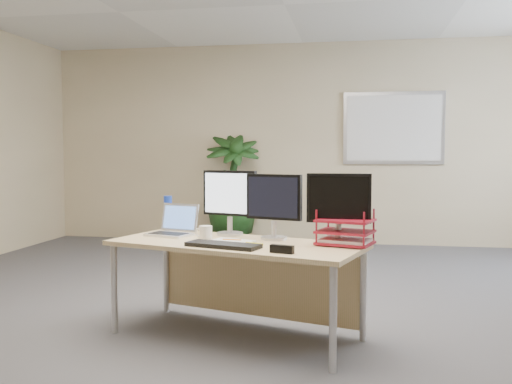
% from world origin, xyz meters
% --- Properties ---
extents(floor, '(8.00, 8.00, 0.00)m').
position_xyz_m(floor, '(0.00, 0.00, 0.00)').
color(floor, '#424247').
rests_on(floor, ground).
extents(back_wall, '(7.00, 0.04, 2.70)m').
position_xyz_m(back_wall, '(0.00, 4.00, 1.35)').
color(back_wall, '#C3B08A').
rests_on(back_wall, floor).
extents(whiteboard, '(1.30, 0.04, 0.95)m').
position_xyz_m(whiteboard, '(1.20, 3.97, 1.55)').
color(whiteboard, silver).
rests_on(whiteboard, back_wall).
extents(desk, '(1.79, 1.15, 0.64)m').
position_xyz_m(desk, '(-0.03, 0.01, 0.51)').
color(desk, '#D2BB7C').
rests_on(desk, floor).
extents(floor_plant, '(1.06, 1.06, 1.50)m').
position_xyz_m(floor_plant, '(-0.91, 3.70, 0.75)').
color(floor_plant, '#173914').
rests_on(floor_plant, floor).
extents(monitor_left, '(0.41, 0.19, 0.46)m').
position_xyz_m(monitor_left, '(-0.17, 0.23, 0.91)').
color(monitor_left, silver).
rests_on(monitor_left, desk).
extents(monitor_right, '(0.39, 0.18, 0.45)m').
position_xyz_m(monitor_right, '(0.17, 0.08, 0.90)').
color(monitor_right, silver).
rests_on(monitor_right, desk).
extents(monitor_dark, '(0.41, 0.19, 0.46)m').
position_xyz_m(monitor_dark, '(0.61, -0.05, 0.90)').
color(monitor_dark, silver).
rests_on(monitor_dark, desk).
extents(laptop, '(0.37, 0.34, 0.22)m').
position_xyz_m(laptop, '(-0.57, 0.18, 0.70)').
color(laptop, silver).
rests_on(laptop, desk).
extents(keyboard, '(0.50, 0.29, 0.03)m').
position_xyz_m(keyboard, '(-0.10, -0.29, 0.65)').
color(keyboard, black).
rests_on(keyboard, desk).
extents(coffee_mug, '(0.13, 0.09, 0.10)m').
position_xyz_m(coffee_mug, '(-0.28, -0.04, 0.69)').
color(coffee_mug, white).
rests_on(coffee_mug, desk).
extents(spiral_notebook, '(0.34, 0.30, 0.01)m').
position_xyz_m(spiral_notebook, '(-0.09, -0.11, 0.65)').
color(spiral_notebook, white).
rests_on(spiral_notebook, desk).
extents(orange_pen, '(0.13, 0.02, 0.01)m').
position_xyz_m(orange_pen, '(-0.09, -0.08, 0.65)').
color(orange_pen, orange).
rests_on(orange_pen, spiral_notebook).
extents(yellow_highlighter, '(0.12, 0.06, 0.02)m').
position_xyz_m(yellow_highlighter, '(0.08, -0.18, 0.65)').
color(yellow_highlighter, yellow).
rests_on(yellow_highlighter, desk).
extents(water_bottle, '(0.07, 0.07, 0.26)m').
position_xyz_m(water_bottle, '(-0.68, 0.38, 0.77)').
color(water_bottle, silver).
rests_on(water_bottle, desk).
extents(letter_tray, '(0.40, 0.34, 0.16)m').
position_xyz_m(letter_tray, '(0.66, -0.08, 0.71)').
color(letter_tray, maroon).
rests_on(letter_tray, desk).
extents(stapler, '(0.15, 0.08, 0.05)m').
position_xyz_m(stapler, '(0.29, -0.44, 0.66)').
color(stapler, black).
rests_on(stapler, desk).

